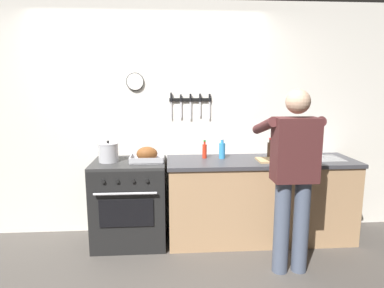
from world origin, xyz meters
TOP-DOWN VIEW (x-y plane):
  - wall_back at (0.00, 1.35)m, footprint 6.00×0.13m
  - counter_block at (1.21, 0.99)m, footprint 2.03×0.65m
  - stove at (-0.22, 0.99)m, footprint 0.76×0.67m
  - person_cook at (1.30, 0.31)m, footprint 0.51×0.63m
  - roasting_pan at (-0.02, 0.96)m, footprint 0.35×0.26m
  - stock_pot at (-0.43, 0.99)m, footprint 0.21×0.21m
  - cutting_board at (1.32, 0.91)m, footprint 0.36×0.24m
  - bottle_soy_sauce at (1.33, 1.09)m, footprint 0.06×0.06m
  - bottle_hot_sauce at (0.60, 1.10)m, footprint 0.05×0.05m
  - bottle_dish_soap at (0.79, 1.07)m, footprint 0.07×0.07m

SIDE VIEW (x-z plane):
  - stove at x=-0.22m, z-range 0.00..0.90m
  - counter_block at x=1.21m, z-range 0.01..0.91m
  - cutting_board at x=1.32m, z-range 0.90..0.92m
  - person_cook at x=1.30m, z-range 0.12..1.78m
  - roasting_pan at x=-0.02m, z-range 0.89..1.05m
  - bottle_hot_sauce at x=0.60m, z-range 0.88..1.08m
  - bottle_soy_sauce at x=1.33m, z-range 0.88..1.10m
  - bottle_dish_soap at x=0.79m, z-range 0.88..1.10m
  - stock_pot at x=-0.43m, z-range 0.89..1.11m
  - wall_back at x=0.00m, z-range 0.00..2.60m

